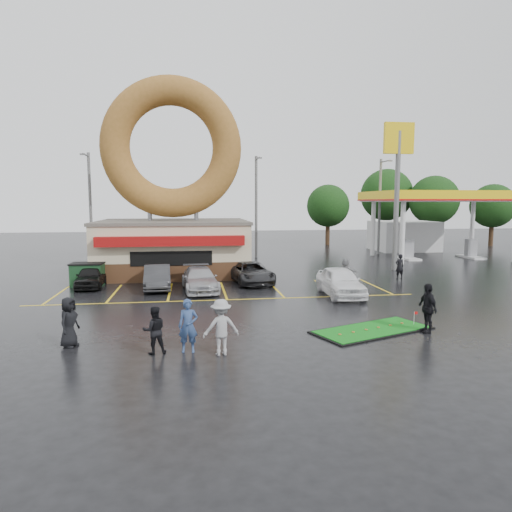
{
  "coord_description": "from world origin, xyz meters",
  "views": [
    {
      "loc": [
        -1.75,
        -19.46,
        4.96
      ],
      "look_at": [
        1.53,
        3.67,
        2.2
      ],
      "focal_mm": 32.0,
      "sensor_mm": 36.0,
      "label": 1
    }
  ],
  "objects": [
    {
      "name": "ground",
      "position": [
        0.0,
        0.0,
        0.0
      ],
      "size": [
        120.0,
        120.0,
        0.0
      ],
      "primitive_type": "plane",
      "color": "black",
      "rests_on": "ground"
    },
    {
      "name": "donut_shop",
      "position": [
        -3.0,
        12.97,
        4.46
      ],
      "size": [
        10.2,
        8.7,
        13.5
      ],
      "color": "#472B19",
      "rests_on": "ground"
    },
    {
      "name": "gas_station",
      "position": [
        20.0,
        20.94,
        3.7
      ],
      "size": [
        12.3,
        13.65,
        5.9
      ],
      "color": "silver",
      "rests_on": "ground"
    },
    {
      "name": "shell_sign",
      "position": [
        13.0,
        12.0,
        7.38
      ],
      "size": [
        2.2,
        0.36,
        10.6
      ],
      "color": "slate",
      "rests_on": "ground"
    },
    {
      "name": "streetlight_left",
      "position": [
        -10.0,
        19.92,
        4.78
      ],
      "size": [
        0.4,
        2.21,
        9.0
      ],
      "color": "slate",
      "rests_on": "ground"
    },
    {
      "name": "streetlight_mid",
      "position": [
        4.0,
        20.92,
        4.78
      ],
      "size": [
        0.4,
        2.21,
        9.0
      ],
      "color": "slate",
      "rests_on": "ground"
    },
    {
      "name": "streetlight_right",
      "position": [
        16.0,
        21.92,
        4.78
      ],
      "size": [
        0.4,
        2.21,
        9.0
      ],
      "color": "slate",
      "rests_on": "ground"
    },
    {
      "name": "tree_far_a",
      "position": [
        26.0,
        30.0,
        5.18
      ],
      "size": [
        5.6,
        5.6,
        8.0
      ],
      "color": "#332114",
      "rests_on": "ground"
    },
    {
      "name": "tree_far_b",
      "position": [
        32.0,
        28.0,
        4.53
      ],
      "size": [
        4.9,
        4.9,
        7.0
      ],
      "color": "#332114",
      "rests_on": "ground"
    },
    {
      "name": "tree_far_c",
      "position": [
        22.0,
        34.0,
        5.84
      ],
      "size": [
        6.3,
        6.3,
        9.0
      ],
      "color": "#332114",
      "rests_on": "ground"
    },
    {
      "name": "tree_far_d",
      "position": [
        14.0,
        32.0,
        4.53
      ],
      "size": [
        4.9,
        4.9,
        7.0
      ],
      "color": "#332114",
      "rests_on": "ground"
    },
    {
      "name": "car_black",
      "position": [
        -7.63,
        8.0,
        0.63
      ],
      "size": [
        1.64,
        3.75,
        1.26
      ],
      "primitive_type": "imported",
      "rotation": [
        0.0,
        0.0,
        0.04
      ],
      "color": "black",
      "rests_on": "ground"
    },
    {
      "name": "car_dgrey",
      "position": [
        -3.74,
        6.97,
        0.69
      ],
      "size": [
        1.71,
        4.26,
        1.38
      ],
      "primitive_type": "imported",
      "rotation": [
        0.0,
        0.0,
        0.06
      ],
      "color": "#2D2D30",
      "rests_on": "ground"
    },
    {
      "name": "car_silver",
      "position": [
        -1.33,
        6.04,
        0.65
      ],
      "size": [
        2.24,
        4.66,
        1.31
      ],
      "primitive_type": "imported",
      "rotation": [
        0.0,
        0.0,
        0.09
      ],
      "color": "#A6A7AC",
      "rests_on": "ground"
    },
    {
      "name": "car_grey",
      "position": [
        1.86,
        8.0,
        0.65
      ],
      "size": [
        2.72,
        4.89,
        1.29
      ],
      "primitive_type": "imported",
      "rotation": [
        0.0,
        0.0,
        0.13
      ],
      "color": "#28292B",
      "rests_on": "ground"
    },
    {
      "name": "car_white",
      "position": [
        6.05,
        3.56,
        0.76
      ],
      "size": [
        1.89,
        4.52,
        1.53
      ],
      "primitive_type": "imported",
      "rotation": [
        0.0,
        0.0,
        -0.02
      ],
      "color": "white",
      "rests_on": "ground"
    },
    {
      "name": "person_blue",
      "position": [
        -1.91,
        -4.58,
        0.89
      ],
      "size": [
        0.68,
        0.48,
        1.78
      ],
      "primitive_type": "imported",
      "rotation": [
        0.0,
        0.0,
        -0.08
      ],
      "color": "navy",
      "rests_on": "ground"
    },
    {
      "name": "person_blackjkt",
      "position": [
        -3.01,
        -4.58,
        0.79
      ],
      "size": [
        0.87,
        0.73,
        1.58
      ],
      "primitive_type": "imported",
      "rotation": [
        0.0,
        0.0,
        3.33
      ],
      "color": "black",
      "rests_on": "ground"
    },
    {
      "name": "person_hoodie",
      "position": [
        -0.85,
        -5.01,
        0.92
      ],
      "size": [
        1.29,
        0.87,
        1.85
      ],
      "primitive_type": "imported",
      "rotation": [
        0.0,
        0.0,
        3.31
      ],
      "color": "gray",
      "rests_on": "ground"
    },
    {
      "name": "person_bystander",
      "position": [
        -5.97,
        -3.43,
        0.87
      ],
      "size": [
        0.81,
        0.99,
        1.74
      ],
      "primitive_type": "imported",
      "rotation": [
        0.0,
        0.0,
        1.23
      ],
      "color": "black",
      "rests_on": "ground"
    },
    {
      "name": "person_cameraman",
      "position": [
        7.12,
        -3.51,
        0.95
      ],
      "size": [
        0.52,
        1.13,
        1.89
      ],
      "primitive_type": "imported",
      "rotation": [
        0.0,
        0.0,
        -1.52
      ],
      "color": "black",
      "rests_on": "ground"
    },
    {
      "name": "person_walker_near",
      "position": [
        7.35,
        6.5,
        0.81
      ],
      "size": [
        1.24,
        1.52,
        1.63
      ],
      "primitive_type": "imported",
      "rotation": [
        0.0,
        0.0,
        2.17
      ],
      "color": "gray",
      "rests_on": "ground"
    },
    {
      "name": "person_walker_far",
      "position": [
        11.59,
        8.2,
        0.81
      ],
      "size": [
        0.62,
        0.44,
        1.62
      ],
      "primitive_type": "imported",
      "rotation": [
        0.0,
        0.0,
        3.22
      ],
      "color": "black",
      "rests_on": "ground"
    },
    {
      "name": "dumpster",
      "position": [
        -7.93,
        8.51,
        0.65
      ],
      "size": [
        1.85,
        1.28,
        1.3
      ],
      "primitive_type": "cube",
      "rotation": [
        0.0,
        0.0,
        -0.04
      ],
      "color": "#173E20",
      "rests_on": "ground"
    },
    {
      "name": "putting_green",
      "position": [
        5.14,
        -3.04,
        0.04
      ],
      "size": [
        5.16,
        3.63,
        0.59
      ],
      "color": "black",
      "rests_on": "ground"
    }
  ]
}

